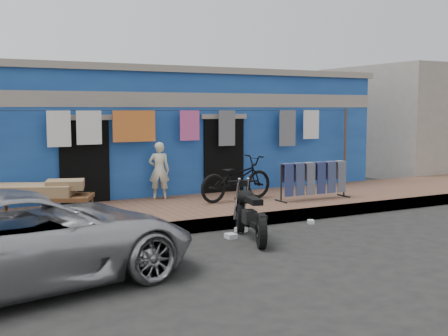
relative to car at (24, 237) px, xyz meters
The scene contains 15 objects.
ground 4.28m from the car, ahead, with size 80.00×80.00×0.00m, color black.
sidewalk 5.41m from the car, 38.59° to the left, with size 28.00×3.00×0.25m, color brown.
curb 4.65m from the car, 24.40° to the left, with size 28.00×0.10×0.25m, color gray.
building 8.53m from the car, 60.20° to the left, with size 12.20×5.20×3.36m.
neighbor_right 16.94m from the car, 25.82° to the left, with size 6.00×5.00×3.80m, color #9E9384.
clothesline 6.12m from the car, 50.08° to the left, with size 10.06×0.06×2.10m.
car is the anchor object (origin of this frame).
seated_person 5.85m from the car, 51.20° to the left, with size 0.48×0.32×1.33m, color beige.
bicycle 6.21m from the car, 34.34° to the left, with size 0.68×1.92×1.24m, color black.
motorcycle 4.09m from the car, 13.05° to the left, with size 0.90×1.67×1.02m, color black, non-canonical shape.
charpoy 3.84m from the car, 76.19° to the left, with size 2.16×1.66×0.66m, color brown, non-canonical shape.
jeans_rack 7.36m from the car, 22.54° to the left, with size 1.87×0.42×0.89m, color black, non-canonical shape.
litter_a 4.48m from the car, 20.56° to the left, with size 0.21×0.16×0.09m, color silver.
litter_b 6.03m from the car, 15.06° to the left, with size 0.15×0.12×0.08m, color silver.
litter_c 3.96m from the car, 17.66° to the left, with size 0.21×0.17×0.09m, color silver.
Camera 1 is at (-5.25, -7.94, 2.34)m, focal length 45.00 mm.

